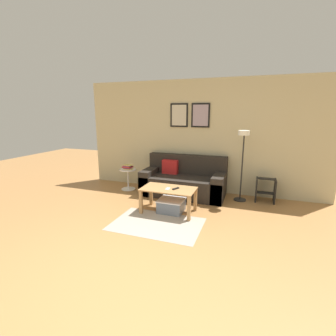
% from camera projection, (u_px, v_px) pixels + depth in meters
% --- Properties ---
extents(ground_plane, '(16.00, 16.00, 0.00)m').
position_uv_depth(ground_plane, '(124.00, 288.00, 2.59)').
color(ground_plane, '#A87542').
extents(wall_back, '(5.60, 0.09, 2.55)m').
position_uv_depth(wall_back, '(200.00, 137.00, 5.58)').
color(wall_back, '#C6BC93').
rests_on(wall_back, ground_plane).
extents(area_rug, '(1.49, 0.98, 0.01)m').
position_uv_depth(area_rug, '(157.00, 224.00, 4.07)').
color(area_rug, '#A39989').
rests_on(area_rug, ground_plane).
extents(couch, '(1.83, 0.84, 0.87)m').
position_uv_depth(couch, '(184.00, 182.00, 5.48)').
color(couch, '#28231E').
rests_on(couch, ground_plane).
extents(coffee_table, '(0.99, 0.55, 0.46)m').
position_uv_depth(coffee_table, '(169.00, 193.00, 4.49)').
color(coffee_table, '#AD7F4C').
rests_on(coffee_table, ground_plane).
extents(storage_bin, '(0.48, 0.43, 0.24)m').
position_uv_depth(storage_bin, '(171.00, 205.00, 4.56)').
color(storage_bin, slate).
rests_on(storage_bin, ground_plane).
extents(floor_lamp, '(0.25, 0.48, 1.49)m').
position_uv_depth(floor_lamp, '(243.00, 153.00, 4.81)').
color(floor_lamp, black).
rests_on(floor_lamp, ground_plane).
extents(side_table, '(0.40, 0.40, 0.50)m').
position_uv_depth(side_table, '(128.00, 177.00, 5.85)').
color(side_table, white).
rests_on(side_table, ground_plane).
extents(book_stack, '(0.24, 0.20, 0.11)m').
position_uv_depth(book_stack, '(128.00, 167.00, 5.80)').
color(book_stack, '#D8C666').
rests_on(book_stack, side_table).
extents(remote_control, '(0.10, 0.15, 0.02)m').
position_uv_depth(remote_control, '(176.00, 189.00, 4.42)').
color(remote_control, black).
rests_on(remote_control, coffee_table).
extents(cell_phone, '(0.08, 0.14, 0.01)m').
position_uv_depth(cell_phone, '(168.00, 189.00, 4.43)').
color(cell_phone, silver).
rests_on(cell_phone, coffee_table).
extents(step_stool, '(0.39, 0.31, 0.49)m').
position_uv_depth(step_stool, '(265.00, 189.00, 5.06)').
color(step_stool, black).
rests_on(step_stool, ground_plane).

